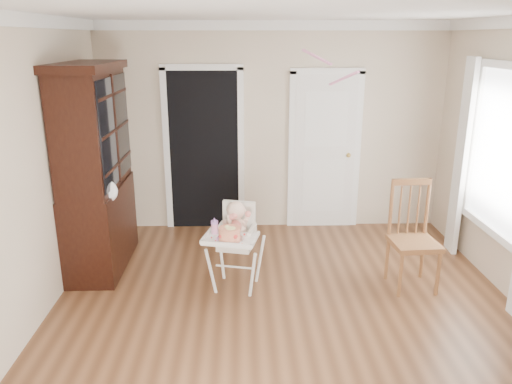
{
  "coord_description": "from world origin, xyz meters",
  "views": [
    {
      "loc": [
        -0.4,
        -3.99,
        2.5
      ],
      "look_at": [
        -0.27,
        0.61,
        1.07
      ],
      "focal_mm": 35.0,
      "sensor_mm": 36.0,
      "label": 1
    }
  ],
  "objects_px": {
    "dining_chair": "(413,239)",
    "china_cabinet": "(96,169)",
    "high_chair": "(236,237)",
    "cake": "(229,234)",
    "sippy_cup": "(215,227)"
  },
  "relations": [
    {
      "from": "dining_chair",
      "to": "china_cabinet",
      "type": "bearing_deg",
      "value": 166.45
    },
    {
      "from": "high_chair",
      "to": "dining_chair",
      "type": "bearing_deg",
      "value": 13.28
    },
    {
      "from": "high_chair",
      "to": "china_cabinet",
      "type": "bearing_deg",
      "value": 172.22
    },
    {
      "from": "cake",
      "to": "dining_chair",
      "type": "relative_size",
      "value": 0.24
    },
    {
      "from": "sippy_cup",
      "to": "china_cabinet",
      "type": "bearing_deg",
      "value": 152.88
    },
    {
      "from": "china_cabinet",
      "to": "cake",
      "type": "bearing_deg",
      "value": -29.43
    },
    {
      "from": "sippy_cup",
      "to": "china_cabinet",
      "type": "height_order",
      "value": "china_cabinet"
    },
    {
      "from": "high_chair",
      "to": "cake",
      "type": "bearing_deg",
      "value": -89.95
    },
    {
      "from": "high_chair",
      "to": "dining_chair",
      "type": "xyz_separation_m",
      "value": [
        1.82,
        -0.0,
        -0.05
      ]
    },
    {
      "from": "high_chair",
      "to": "cake",
      "type": "distance_m",
      "value": 0.28
    },
    {
      "from": "cake",
      "to": "dining_chair",
      "type": "xyz_separation_m",
      "value": [
        1.88,
        0.24,
        -0.18
      ]
    },
    {
      "from": "china_cabinet",
      "to": "dining_chair",
      "type": "xyz_separation_m",
      "value": [
        3.33,
        -0.59,
        -0.61
      ]
    },
    {
      "from": "high_chair",
      "to": "sippy_cup",
      "type": "distance_m",
      "value": 0.27
    },
    {
      "from": "high_chair",
      "to": "dining_chair",
      "type": "height_order",
      "value": "dining_chair"
    },
    {
      "from": "china_cabinet",
      "to": "dining_chair",
      "type": "height_order",
      "value": "china_cabinet"
    }
  ]
}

